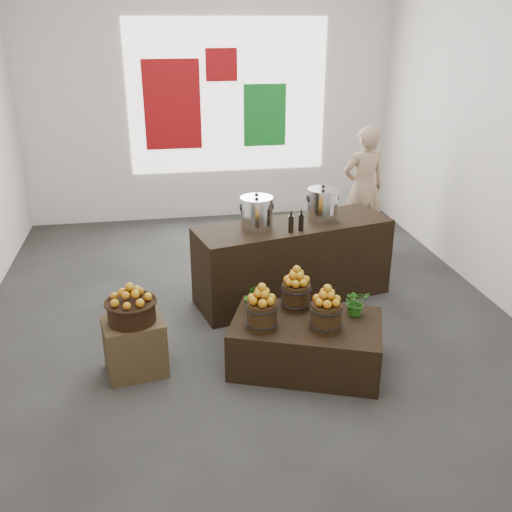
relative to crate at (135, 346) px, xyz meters
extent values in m
plane|color=#333432|center=(1.22, 1.09, -0.28)|extent=(7.00, 7.00, 0.00)
cube|color=silver|center=(1.22, 4.59, 1.72)|extent=(6.00, 0.04, 4.00)
cube|color=white|center=(1.52, 4.57, 1.72)|extent=(3.20, 0.02, 2.40)
cube|color=maroon|center=(0.62, 4.56, 1.62)|extent=(0.90, 0.04, 1.40)
cube|color=#127722|center=(2.12, 4.56, 1.42)|extent=(0.70, 0.04, 1.00)
cube|color=maroon|center=(1.42, 4.56, 2.22)|extent=(0.50, 0.04, 0.50)
cube|color=brown|center=(0.00, 0.00, 0.00)|extent=(0.63, 0.55, 0.55)
cylinder|color=black|center=(0.00, 0.00, 0.38)|extent=(0.44, 0.44, 0.20)
cube|color=black|center=(1.64, -0.18, -0.03)|extent=(1.63, 1.32, 0.49)
cylinder|color=#311E0D|center=(1.19, -0.22, 0.34)|extent=(0.28, 0.28, 0.26)
cylinder|color=#311E0D|center=(1.77, -0.35, 0.34)|extent=(0.28, 0.28, 0.26)
cylinder|color=#311E0D|center=(1.60, 0.11, 0.34)|extent=(0.28, 0.28, 0.26)
imported|color=#1C5712|center=(2.14, -0.13, 0.35)|extent=(0.25, 0.22, 0.27)
imported|color=#1C5712|center=(1.16, 0.18, 0.34)|extent=(0.15, 0.13, 0.26)
cube|color=black|center=(1.85, 1.30, 0.20)|extent=(2.44, 1.26, 0.95)
cylinder|color=silver|center=(1.39, 1.19, 0.86)|extent=(0.36, 0.36, 0.36)
cylinder|color=silver|center=(2.22, 1.39, 0.86)|extent=(0.36, 0.36, 0.36)
imported|color=#9C7C5F|center=(3.24, 2.76, 0.63)|extent=(0.71, 0.51, 1.80)
camera|label=1|loc=(0.33, -4.82, 2.89)|focal=40.00mm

